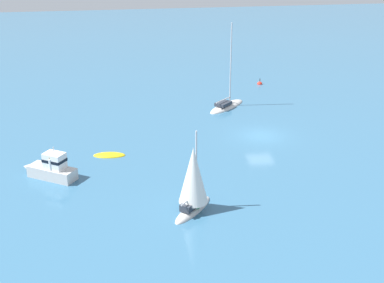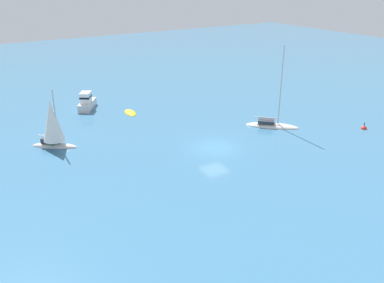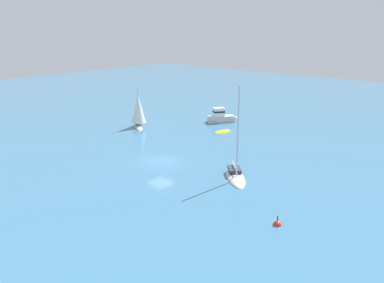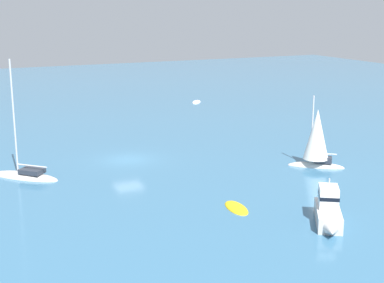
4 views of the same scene
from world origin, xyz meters
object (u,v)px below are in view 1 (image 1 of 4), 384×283
Objects in this scene: powerboat at (51,168)px; tender at (109,156)px; sailboat at (226,106)px; channel_buoy at (260,84)px; sloop at (193,182)px.

powerboat reaches higher than tender.
sailboat is at bearing -105.63° from powerboat.
tender is 2.76× the size of channel_buoy.
channel_buoy is at bearing 8.80° from sailboat.
sailboat is at bearing 20.38° from sloop.
sloop is 12.54m from tender.
powerboat is 4.47× the size of channel_buoy.
powerboat is (15.47, -17.77, 0.69)m from sailboat.
sloop reaches higher than channel_buoy.
powerboat is (-7.04, -10.57, -1.39)m from sloop.
powerboat is 1.62× the size of tender.
sailboat reaches higher than tender.
sloop is 0.66× the size of sailboat.
channel_buoy is (-23.74, 23.80, -0.83)m from powerboat.
sailboat is 23.57m from powerboat.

